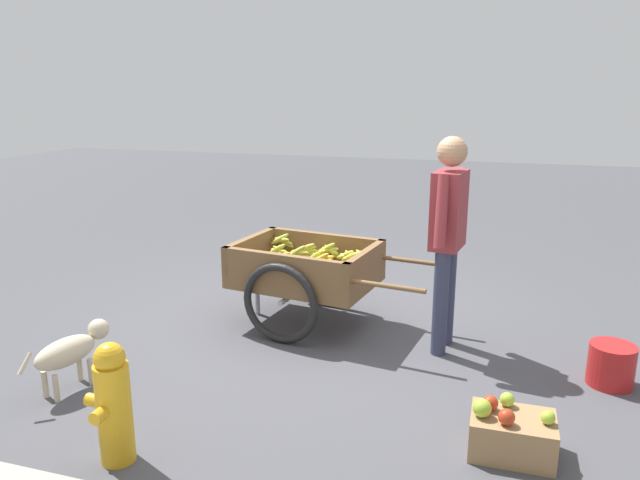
# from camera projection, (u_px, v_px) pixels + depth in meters

# --- Properties ---
(ground_plane) EXTENTS (24.00, 24.00, 0.00)m
(ground_plane) POSITION_uv_depth(u_px,v_px,m) (330.00, 333.00, 4.80)
(ground_plane) COLOR #47474C
(fruit_cart) EXTENTS (1.74, 1.02, 0.72)m
(fruit_cart) POSITION_uv_depth(u_px,v_px,m) (307.00, 273.00, 4.89)
(fruit_cart) COLOR brown
(fruit_cart) RESTS_ON ground
(vendor_person) EXTENTS (0.25, 0.59, 1.59)m
(vendor_person) POSITION_uv_depth(u_px,v_px,m) (448.00, 226.00, 4.29)
(vendor_person) COLOR #333851
(vendor_person) RESTS_ON ground
(dog) EXTENTS (0.27, 0.66, 0.40)m
(dog) POSITION_uv_depth(u_px,v_px,m) (71.00, 350.00, 3.86)
(dog) COLOR beige
(dog) RESTS_ON ground
(fire_hydrant) EXTENTS (0.25, 0.25, 0.67)m
(fire_hydrant) POSITION_uv_depth(u_px,v_px,m) (113.00, 403.00, 3.08)
(fire_hydrant) COLOR gold
(fire_hydrant) RESTS_ON ground
(plastic_bucket) EXTENTS (0.30, 0.30, 0.28)m
(plastic_bucket) POSITION_uv_depth(u_px,v_px,m) (611.00, 365.00, 3.94)
(plastic_bucket) COLOR #B21E1E
(plastic_bucket) RESTS_ON ground
(mixed_fruit_crate) EXTENTS (0.44, 0.32, 0.32)m
(mixed_fruit_crate) POSITION_uv_depth(u_px,v_px,m) (511.00, 433.00, 3.19)
(mixed_fruit_crate) COLOR #99754C
(mixed_fruit_crate) RESTS_ON ground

